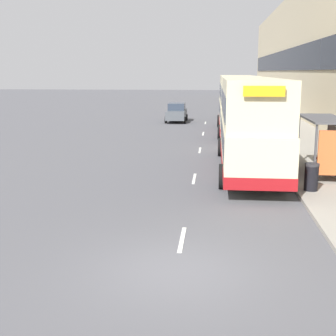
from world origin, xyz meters
name	(u,v)px	position (x,y,z in m)	size (l,w,h in m)	color
ground_plane	(176,271)	(0.00, 0.00, 0.00)	(220.00, 220.00, 0.00)	#515156
pavement	(270,117)	(6.50, 38.50, 0.07)	(5.00, 93.00, 0.14)	gray
terrace_facade	(314,51)	(10.49, 38.50, 6.57)	(3.10, 93.00, 13.14)	#C6B793
lane_mark_0	(182,239)	(0.00, 2.12, 0.01)	(0.12, 2.00, 0.01)	silver
lane_mark_1	(194,179)	(0.00, 9.71, 0.01)	(0.12, 2.00, 0.01)	silver
lane_mark_2	(200,150)	(0.00, 17.30, 0.01)	(0.12, 2.00, 0.01)	silver
lane_mark_3	(203,134)	(0.00, 24.88, 0.01)	(0.12, 2.00, 0.01)	silver
lane_mark_4	(205,123)	(0.00, 32.47, 0.01)	(0.12, 2.00, 0.01)	silver
bus_shelter	(329,136)	(5.77, 10.45, 1.88)	(1.60, 4.20, 2.48)	#4C4C51
double_decker_bus_near	(250,123)	(2.47, 11.63, 2.29)	(2.85, 11.49, 4.30)	beige
double_decker_bus_ahead	(237,103)	(2.48, 25.61, 2.29)	(2.85, 11.56, 4.30)	beige
car_0	(236,110)	(2.93, 36.90, 0.86)	(1.98, 3.82, 1.75)	black
car_1	(177,113)	(-2.70, 33.20, 0.86)	(1.90, 4.24, 1.73)	#4C5156
car_2	(232,103)	(2.87, 47.40, 0.89)	(2.01, 4.24, 1.81)	#B7B799
litter_bin	(311,177)	(4.55, 7.57, 0.67)	(0.55, 0.55, 1.05)	black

